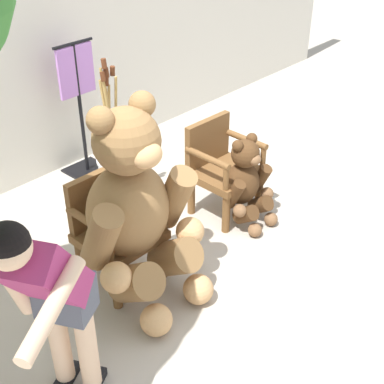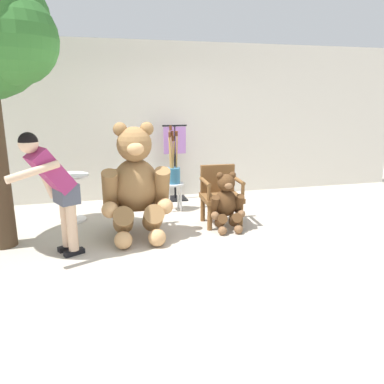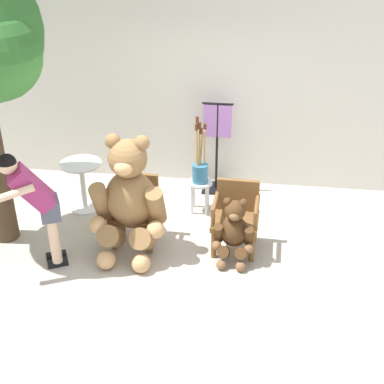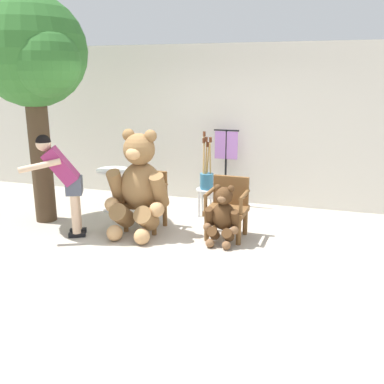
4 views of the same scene
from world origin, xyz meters
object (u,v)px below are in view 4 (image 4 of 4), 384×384
object	(u,v)px
wooden_chair_left	(147,198)
white_stool	(207,195)
clothing_display_stand	(226,166)
round_side_table	(113,185)
teddy_bear_large	(139,184)
person_visitor	(63,176)
brush_bucket	(207,177)
wooden_chair_right	(228,206)
patio_tree	(34,57)
teddy_bear_small	(223,215)

from	to	relation	value
wooden_chair_left	white_stool	size ratio (longest dim) A/B	1.87
clothing_display_stand	round_side_table	bearing A→B (deg)	-154.74
white_stool	clothing_display_stand	world-z (taller)	clothing_display_stand
teddy_bear_large	person_visitor	xyz separation A→B (m)	(-0.98, -0.41, 0.14)
wooden_chair_left	teddy_bear_large	world-z (taller)	teddy_bear_large
teddy_bear_large	white_stool	xyz separation A→B (m)	(0.72, 1.08, -0.40)
white_stool	brush_bucket	size ratio (longest dim) A/B	0.48
white_stool	wooden_chair_right	bearing A→B (deg)	-56.40
teddy_bear_large	patio_tree	distance (m)	2.40
wooden_chair_right	teddy_bear_small	world-z (taller)	wooden_chair_right
wooden_chair_right	teddy_bear_small	xyz separation A→B (m)	(-0.00, -0.29, -0.05)
wooden_chair_right	round_side_table	xyz separation A→B (m)	(-2.16, 0.65, -0.01)
clothing_display_stand	patio_tree	bearing A→B (deg)	-145.73
person_visitor	round_side_table	world-z (taller)	person_visitor
teddy_bear_large	clothing_display_stand	distance (m)	1.96
person_visitor	brush_bucket	distance (m)	2.27
wooden_chair_left	person_visitor	distance (m)	1.26
brush_bucket	round_side_table	bearing A→B (deg)	-174.06
wooden_chair_right	patio_tree	world-z (taller)	patio_tree
clothing_display_stand	teddy_bear_large	bearing A→B (deg)	-116.72
patio_tree	brush_bucket	bearing A→B (deg)	23.87
wooden_chair_left	white_stool	bearing A→B (deg)	48.76
wooden_chair_right	person_visitor	distance (m)	2.38
wooden_chair_right	clothing_display_stand	bearing A→B (deg)	104.30
teddy_bear_large	round_side_table	distance (m)	1.32
teddy_bear_small	round_side_table	xyz separation A→B (m)	(-2.16, 0.93, 0.04)
white_stool	patio_tree	distance (m)	3.36
wooden_chair_left	clothing_display_stand	world-z (taller)	clothing_display_stand
person_visitor	brush_bucket	size ratio (longest dim) A/B	1.56
wooden_chair_left	patio_tree	distance (m)	2.63
teddy_bear_large	patio_tree	world-z (taller)	patio_tree
teddy_bear_large	white_stool	bearing A→B (deg)	56.36
teddy_bear_small	patio_tree	bearing A→B (deg)	178.66
brush_bucket	clothing_display_stand	xyz separation A→B (m)	(0.16, 0.67, 0.06)
teddy_bear_small	white_stool	distance (m)	1.23
wooden_chair_left	white_stool	xyz separation A→B (m)	(0.72, 0.82, -0.11)
round_side_table	patio_tree	distance (m)	2.36
white_stool	round_side_table	xyz separation A→B (m)	(-1.62, -0.17, 0.09)
person_visitor	patio_tree	distance (m)	1.81
person_visitor	round_side_table	size ratio (longest dim) A/B	2.06
wooden_chair_left	brush_bucket	xyz separation A→B (m)	(0.71, 0.82, 0.20)
round_side_table	patio_tree	world-z (taller)	patio_tree
wooden_chair_right	teddy_bear_large	distance (m)	1.32
teddy_bear_large	wooden_chair_left	bearing A→B (deg)	89.31
teddy_bear_large	patio_tree	size ratio (longest dim) A/B	0.45
teddy_bear_small	round_side_table	bearing A→B (deg)	156.55
teddy_bear_small	patio_tree	world-z (taller)	patio_tree
wooden_chair_left	teddy_bear_large	distance (m)	0.39
teddy_bear_large	brush_bucket	bearing A→B (deg)	56.43
teddy_bear_small	clothing_display_stand	distance (m)	1.84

